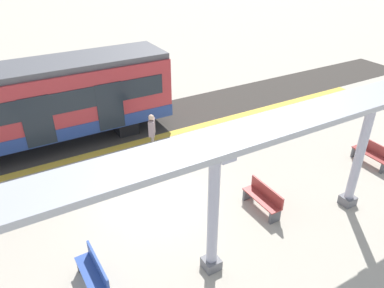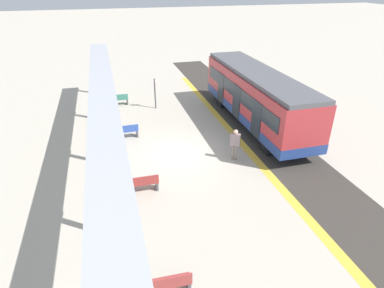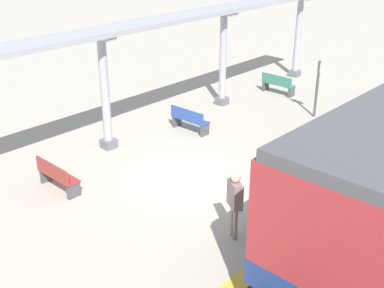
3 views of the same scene
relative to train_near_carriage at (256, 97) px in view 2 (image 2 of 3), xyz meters
name	(u,v)px [view 2 (image 2 of 3)]	position (x,y,z in m)	size (l,w,h in m)	color
ground_plane	(179,154)	(5.61, 2.55, -1.83)	(176.00, 176.00, 0.00)	#B4AB9A
tactile_edge_strip	(243,145)	(1.82, 2.55, -1.82)	(0.45, 28.18, 0.01)	gold
trackbed	(272,141)	(-0.01, 2.55, -1.82)	(3.20, 40.18, 0.01)	#38332D
train_near_carriage	(256,97)	(0.00, 0.00, 0.00)	(2.65, 11.35, 3.48)	#B13035
canopy_pillar_nearest	(102,71)	(9.18, -8.61, 0.08)	(1.10, 0.44, 3.77)	slate
canopy_pillar_second	(104,93)	(9.18, -3.11, 0.08)	(1.10, 0.44, 3.77)	slate
canopy_pillar_third	(107,131)	(9.18, 2.75, 0.08)	(1.10, 0.44, 3.77)	slate
canopy_pillar_fourth	(113,196)	(9.18, 8.13, 0.08)	(1.10, 0.44, 3.77)	slate
canopy_beam	(102,91)	(9.18, 2.52, 2.02)	(1.20, 23.06, 0.16)	#A8AAB2
bench_near_end	(167,285)	(7.92, 10.96, -1.38)	(1.51, 0.49, 0.86)	#9B3936
bench_mid_platform	(126,131)	(8.19, -0.11, -1.38)	(1.51, 0.48, 0.86)	#2D4DA1
bench_far_end	(118,100)	(8.27, -5.79, -1.38)	(1.50, 0.44, 0.86)	#387C69
bench_extra_slot	(142,184)	(7.97, 5.51, -1.38)	(1.50, 0.44, 0.86)	#98322F
platform_info_sign	(155,91)	(5.67, -4.48, -0.50)	(0.56, 0.10, 2.20)	#4C4C51
passenger_waiting_near_edge	(235,141)	(2.93, 3.92, -0.75)	(0.54, 0.45, 1.73)	gray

